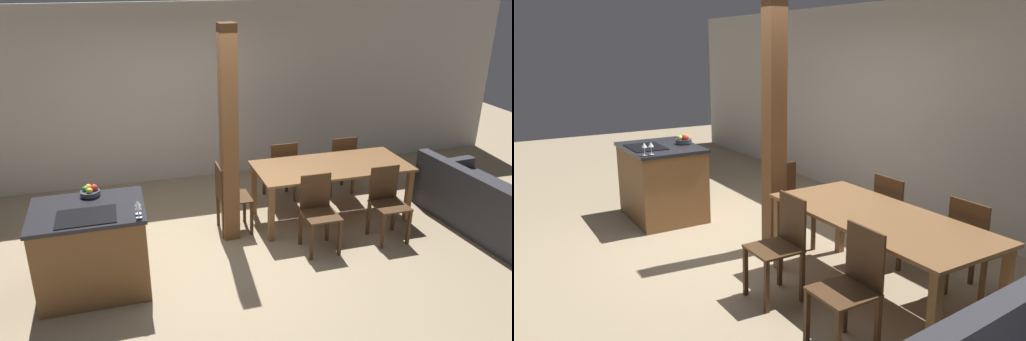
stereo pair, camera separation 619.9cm
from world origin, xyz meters
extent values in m
plane|color=#9E896B|center=(0.00, 0.00, 0.00)|extent=(16.00, 16.00, 0.00)
cube|color=beige|center=(0.00, 2.52, 1.35)|extent=(11.20, 0.08, 2.70)
cube|color=brown|center=(-1.27, -0.24, 0.44)|extent=(1.07, 0.81, 0.89)
cube|color=#232328|center=(-1.27, -0.24, 0.91)|extent=(1.11, 0.85, 0.04)
cube|color=black|center=(-1.27, -0.43, 0.93)|extent=(0.56, 0.40, 0.01)
cylinder|color=#383D47|center=(-1.24, 0.06, 0.96)|extent=(0.20, 0.20, 0.05)
sphere|color=red|center=(-1.20, 0.06, 1.01)|extent=(0.08, 0.08, 0.08)
sphere|color=gold|center=(-1.25, 0.10, 1.01)|extent=(0.07, 0.07, 0.07)
sphere|color=#3D8E38|center=(-1.28, 0.07, 1.01)|extent=(0.07, 0.07, 0.07)
sphere|color=yellow|center=(-1.24, 0.01, 1.01)|extent=(0.07, 0.07, 0.07)
cylinder|color=silver|center=(-0.79, -0.60, 0.94)|extent=(0.06, 0.06, 0.00)
cylinder|color=silver|center=(-0.79, -0.60, 0.98)|extent=(0.01, 0.01, 0.09)
cone|color=silver|center=(-0.79, -0.60, 1.05)|extent=(0.06, 0.06, 0.06)
cylinder|color=silver|center=(-0.79, -0.52, 0.94)|extent=(0.06, 0.06, 0.00)
cylinder|color=silver|center=(-0.79, -0.52, 0.98)|extent=(0.01, 0.01, 0.09)
cone|color=silver|center=(-0.79, -0.52, 1.05)|extent=(0.06, 0.06, 0.06)
cube|color=brown|center=(1.73, 0.57, 0.74)|extent=(2.02, 0.91, 0.03)
cube|color=brown|center=(0.79, 0.18, 0.36)|extent=(0.07, 0.07, 0.73)
cube|color=brown|center=(2.68, 0.18, 0.36)|extent=(0.07, 0.07, 0.73)
cube|color=brown|center=(0.79, 0.96, 0.36)|extent=(0.07, 0.07, 0.73)
cube|color=brown|center=(2.68, 0.96, 0.36)|extent=(0.07, 0.07, 0.73)
cube|color=#472D19|center=(1.28, -0.18, 0.46)|extent=(0.40, 0.40, 0.02)
cube|color=#472D19|center=(1.28, 0.01, 0.69)|extent=(0.38, 0.02, 0.43)
cube|color=#472D19|center=(1.10, -0.36, 0.23)|extent=(0.04, 0.04, 0.45)
cube|color=#472D19|center=(1.45, -0.36, 0.23)|extent=(0.04, 0.04, 0.45)
cube|color=#472D19|center=(1.10, -0.01, 0.23)|extent=(0.04, 0.04, 0.45)
cube|color=#472D19|center=(1.45, -0.01, 0.23)|extent=(0.04, 0.04, 0.45)
cube|color=#472D19|center=(2.19, -0.18, 0.46)|extent=(0.40, 0.40, 0.02)
cube|color=#472D19|center=(2.19, 0.01, 0.69)|extent=(0.38, 0.02, 0.43)
cube|color=#472D19|center=(2.01, -0.36, 0.23)|extent=(0.04, 0.04, 0.45)
cube|color=#472D19|center=(2.36, -0.36, 0.23)|extent=(0.04, 0.04, 0.45)
cube|color=#472D19|center=(2.01, -0.01, 0.23)|extent=(0.04, 0.04, 0.45)
cube|color=#472D19|center=(2.36, -0.01, 0.23)|extent=(0.04, 0.04, 0.45)
cube|color=#472D19|center=(1.28, 1.32, 0.46)|extent=(0.40, 0.40, 0.02)
cube|color=#472D19|center=(1.28, 1.13, 0.69)|extent=(0.38, 0.02, 0.43)
cube|color=#472D19|center=(1.45, 1.50, 0.23)|extent=(0.04, 0.04, 0.45)
cube|color=#472D19|center=(1.10, 1.50, 0.23)|extent=(0.04, 0.04, 0.45)
cube|color=#472D19|center=(1.45, 1.14, 0.23)|extent=(0.04, 0.04, 0.45)
cube|color=#472D19|center=(1.10, 1.14, 0.23)|extent=(0.04, 0.04, 0.45)
cube|color=#472D19|center=(2.19, 1.32, 0.46)|extent=(0.40, 0.40, 0.02)
cube|color=#472D19|center=(2.19, 1.13, 0.69)|extent=(0.38, 0.02, 0.43)
cube|color=#472D19|center=(2.36, 1.50, 0.23)|extent=(0.04, 0.04, 0.45)
cube|color=#472D19|center=(2.01, 1.50, 0.23)|extent=(0.04, 0.04, 0.45)
cube|color=#472D19|center=(2.36, 1.14, 0.23)|extent=(0.04, 0.04, 0.45)
cube|color=#472D19|center=(2.01, 1.14, 0.23)|extent=(0.04, 0.04, 0.45)
cube|color=#472D19|center=(0.42, 0.57, 0.46)|extent=(0.40, 0.40, 0.02)
cube|color=#472D19|center=(0.23, 0.57, 0.69)|extent=(0.02, 0.38, 0.43)
cube|color=#472D19|center=(0.60, 0.39, 0.23)|extent=(0.04, 0.04, 0.45)
cube|color=#472D19|center=(0.60, 0.75, 0.23)|extent=(0.04, 0.04, 0.45)
cube|color=#472D19|center=(0.25, 0.39, 0.23)|extent=(0.04, 0.04, 0.45)
cube|color=#472D19|center=(0.25, 0.75, 0.23)|extent=(0.04, 0.04, 0.45)
cube|color=#2D2D33|center=(3.63, -0.26, 0.23)|extent=(1.10, 2.03, 0.46)
cube|color=#2D2D33|center=(3.24, -0.30, 0.63)|extent=(0.32, 1.96, 0.34)
cube|color=#2D2D33|center=(3.55, 0.64, 0.30)|extent=(0.95, 0.22, 0.60)
cube|color=brown|center=(0.34, 0.41, 1.30)|extent=(0.19, 0.19, 2.60)
camera|label=1|loc=(-0.89, -4.96, 3.14)|focal=35.00mm
camera|label=2|loc=(4.61, -2.29, 2.13)|focal=35.00mm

